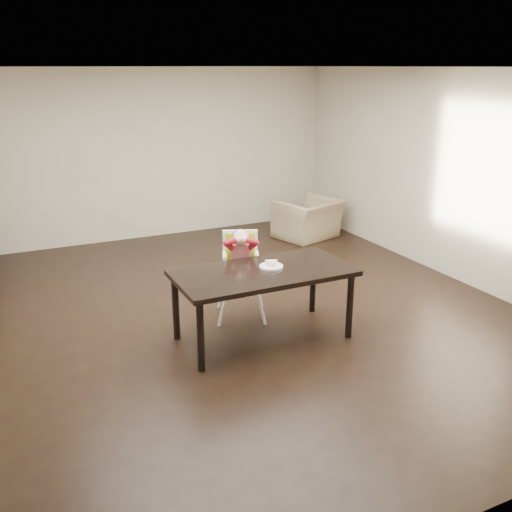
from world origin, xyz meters
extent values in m
plane|color=black|center=(0.00, 0.00, 0.00)|extent=(7.00, 7.00, 0.00)
cube|color=#BEB69E|center=(0.00, 3.50, 1.35)|extent=(6.00, 0.02, 2.70)
cube|color=#BEB69E|center=(0.00, -3.50, 1.35)|extent=(6.00, 0.02, 2.70)
cube|color=#BEB69E|center=(3.00, 0.00, 1.35)|extent=(0.02, 7.00, 2.70)
cube|color=white|center=(0.00, 0.00, 2.70)|extent=(6.00, 7.00, 0.02)
cube|color=black|center=(-0.09, -0.68, 0.72)|extent=(1.80, 0.90, 0.05)
cylinder|color=black|center=(-0.91, -1.05, 0.35)|extent=(0.07, 0.07, 0.70)
cylinder|color=black|center=(0.73, -1.05, 0.35)|extent=(0.07, 0.07, 0.70)
cylinder|color=black|center=(-0.91, -0.31, 0.35)|extent=(0.07, 0.07, 0.70)
cylinder|color=black|center=(0.73, -0.31, 0.35)|extent=(0.07, 0.07, 0.70)
cylinder|color=white|center=(-0.33, -0.19, 0.27)|extent=(0.05, 0.05, 0.54)
cylinder|color=white|center=(0.03, -0.33, 0.27)|extent=(0.05, 0.05, 0.54)
cylinder|color=white|center=(-0.18, 0.17, 0.27)|extent=(0.05, 0.05, 0.54)
cylinder|color=white|center=(0.18, 0.03, 0.27)|extent=(0.05, 0.05, 0.54)
cube|color=white|center=(-0.07, -0.08, 0.54)|extent=(0.49, 0.47, 0.05)
cube|color=#AABA17|center=(-0.07, -0.08, 0.58)|extent=(0.40, 0.39, 0.03)
cube|color=white|center=(-0.02, 0.06, 0.77)|extent=(0.38, 0.19, 0.41)
cube|color=#AABA17|center=(-0.03, 0.03, 0.76)|extent=(0.31, 0.14, 0.37)
cube|color=black|center=(-0.12, -0.01, 0.76)|extent=(0.09, 0.17, 0.02)
cube|color=black|center=(0.00, -0.06, 0.76)|extent=(0.09, 0.17, 0.02)
cylinder|color=red|center=(-0.07, -0.08, 0.72)|extent=(0.29, 0.29, 0.26)
sphere|color=beige|center=(-0.08, -0.10, 0.94)|extent=(0.23, 0.23, 0.18)
ellipsoid|color=brown|center=(-0.07, -0.08, 0.96)|extent=(0.23, 0.22, 0.13)
sphere|color=beige|center=(-0.15, -0.17, 0.94)|extent=(0.10, 0.10, 0.08)
sphere|color=beige|center=(-0.08, -0.20, 0.94)|extent=(0.10, 0.10, 0.08)
cylinder|color=white|center=(0.02, -0.64, 0.76)|extent=(0.31, 0.31, 0.02)
torus|color=white|center=(0.02, -0.64, 0.77)|extent=(0.31, 0.31, 0.01)
imported|color=#9D8A64|center=(2.20, 2.31, 0.43)|extent=(1.12, 0.88, 0.85)
camera|label=1|loc=(-2.48, -5.53, 2.72)|focal=40.00mm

